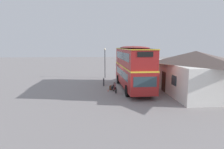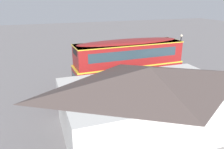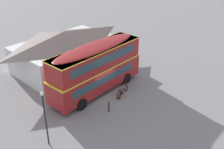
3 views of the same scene
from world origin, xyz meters
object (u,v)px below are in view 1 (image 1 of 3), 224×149
object	(u,v)px
double_decker_bus	(133,66)
water_bottle_red_squeeze	(108,90)
touring_bicycle	(114,88)
kerb_bollard	(104,82)
street_lamp	(105,60)
backpack_on_ground	(111,88)

from	to	relation	value
double_decker_bus	water_bottle_red_squeeze	world-z (taller)	double_decker_bus
touring_bicycle	water_bottle_red_squeeze	size ratio (longest dim) A/B	8.03
kerb_bollard	double_decker_bus	bearing A→B (deg)	61.77
double_decker_bus	touring_bicycle	size ratio (longest dim) A/B	5.83
touring_bicycle	street_lamp	xyz separation A→B (m)	(-8.94, -0.59, 2.39)
touring_bicycle	water_bottle_red_squeeze	distance (m)	0.74
backpack_on_ground	street_lamp	xyz separation A→B (m)	(-8.01, -0.31, 2.49)
touring_bicycle	street_lamp	world-z (taller)	street_lamp
kerb_bollard	touring_bicycle	bearing A→B (deg)	18.38
double_decker_bus	street_lamp	bearing A→B (deg)	-160.04
double_decker_bus	kerb_bollard	bearing A→B (deg)	-118.23
street_lamp	kerb_bollard	size ratio (longest dim) A/B	4.58
water_bottle_red_squeeze	kerb_bollard	world-z (taller)	kerb_bollard
street_lamp	double_decker_bus	bearing A→B (deg)	19.96
touring_bicycle	water_bottle_red_squeeze	world-z (taller)	touring_bicycle
double_decker_bus	touring_bicycle	xyz separation A→B (m)	(1.30, -2.18, -2.27)
double_decker_bus	backpack_on_ground	xyz separation A→B (m)	(0.37, -2.47, -2.37)
touring_bicycle	backpack_on_ground	size ratio (longest dim) A/B	3.31
touring_bicycle	kerb_bollard	world-z (taller)	touring_bicycle
backpack_on_ground	water_bottle_red_squeeze	world-z (taller)	backpack_on_ground
double_decker_bus	touring_bicycle	distance (m)	3.41
kerb_bollard	backpack_on_ground	bearing A→B (deg)	18.91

